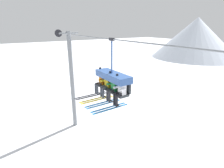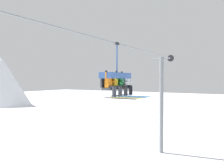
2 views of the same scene
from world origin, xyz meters
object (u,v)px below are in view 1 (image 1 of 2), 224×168
at_px(skier_green, 113,87).
at_px(skier_orange, 100,81).
at_px(skier_white, 120,91).
at_px(chairlift_chair, 113,79).
at_px(skier_yellow, 106,84).
at_px(lift_tower_near, 72,79).

bearing_deg(skier_green, skier_orange, 180.00).
relative_size(skier_orange, skier_white, 1.00).
bearing_deg(chairlift_chair, skier_white, -14.73).
xyz_separation_m(skier_orange, skier_white, (1.68, -0.01, -0.02)).
relative_size(chairlift_chair, skier_yellow, 1.59).
xyz_separation_m(lift_tower_near, skier_green, (7.77, -0.92, 1.78)).
bearing_deg(lift_tower_near, chairlift_chair, -5.41).
xyz_separation_m(skier_orange, skier_green, (1.13, 0.00, 0.00)).
height_order(lift_tower_near, skier_yellow, lift_tower_near).
bearing_deg(skier_yellow, lift_tower_near, 172.70).
relative_size(lift_tower_near, skier_green, 5.05).
xyz_separation_m(lift_tower_near, skier_orange, (6.65, -0.92, 1.78)).
relative_size(skier_orange, skier_yellow, 1.00).
relative_size(chairlift_chair, skier_green, 1.59).
xyz_separation_m(skier_green, skier_white, (0.56, -0.01, -0.02)).
xyz_separation_m(chairlift_chair, skier_green, (0.28, -0.21, -0.28)).
height_order(chairlift_chair, skier_yellow, chairlift_chair).
xyz_separation_m(chairlift_chair, skier_white, (0.84, -0.22, -0.30)).
bearing_deg(skier_orange, lift_tower_near, 172.09).
bearing_deg(skier_white, chairlift_chair, 165.27).
bearing_deg(chairlift_chair, skier_orange, -165.76).
bearing_deg(lift_tower_near, skier_white, -6.37).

